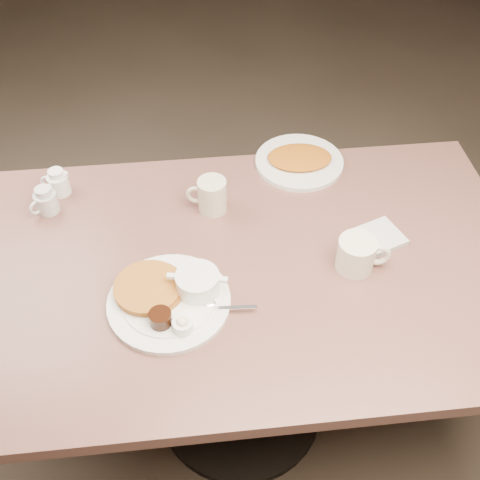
{
  "coord_description": "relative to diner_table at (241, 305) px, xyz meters",
  "views": [
    {
      "loc": [
        -0.11,
        -0.98,
        1.87
      ],
      "look_at": [
        0.0,
        0.02,
        0.82
      ],
      "focal_mm": 43.37,
      "sensor_mm": 36.0,
      "label": 1
    }
  ],
  "objects": [
    {
      "name": "coffee_mug_near",
      "position": [
        0.29,
        -0.04,
        0.22
      ],
      "size": [
        0.14,
        0.11,
        0.09
      ],
      "color": "white",
      "rests_on": "diner_table"
    },
    {
      "name": "room",
      "position": [
        0.0,
        0.0,
        0.82
      ],
      "size": [
        7.04,
        8.04,
        2.84
      ],
      "color": "#4C3F33",
      "rests_on": "ground"
    },
    {
      "name": "hash_plate",
      "position": [
        0.22,
        0.39,
        0.18
      ],
      "size": [
        0.28,
        0.28,
        0.04
      ],
      "color": "white",
      "rests_on": "diner_table"
    },
    {
      "name": "creamer_left",
      "position": [
        -0.52,
        0.26,
        0.21
      ],
      "size": [
        0.08,
        0.08,
        0.08
      ],
      "color": "silver",
      "rests_on": "diner_table"
    },
    {
      "name": "diner_table",
      "position": [
        0.0,
        0.0,
        0.0
      ],
      "size": [
        1.5,
        0.9,
        0.75
      ],
      "color": "#84564C",
      "rests_on": "ground"
    },
    {
      "name": "main_plate",
      "position": [
        -0.18,
        -0.1,
        0.19
      ],
      "size": [
        0.38,
        0.35,
        0.07
      ],
      "color": "white",
      "rests_on": "diner_table"
    },
    {
      "name": "creamer_right",
      "position": [
        -0.49,
        0.34,
        0.21
      ],
      "size": [
        0.09,
        0.08,
        0.08
      ],
      "color": "white",
      "rests_on": "diner_table"
    },
    {
      "name": "napkin",
      "position": [
        0.37,
        0.05,
        0.18
      ],
      "size": [
        0.16,
        0.15,
        0.02
      ],
      "color": "silver",
      "rests_on": "diner_table"
    },
    {
      "name": "coffee_mug_far",
      "position": [
        -0.06,
        0.22,
        0.22
      ],
      "size": [
        0.12,
        0.09,
        0.1
      ],
      "color": "#E9E3C5",
      "rests_on": "diner_table"
    }
  ]
}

